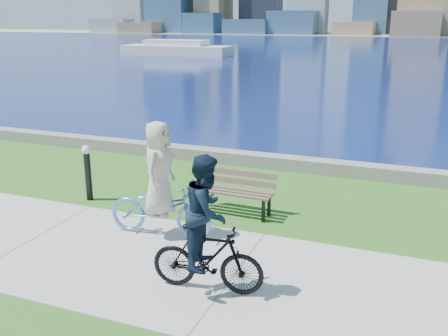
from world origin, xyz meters
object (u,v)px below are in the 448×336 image
(park_bench, at_px, (235,188))
(cyclist_woman, at_px, (160,194))
(cyclist_man, at_px, (207,236))
(bollard_lamp, at_px, (88,169))

(park_bench, xyz_separation_m, cyclist_woman, (-0.89, -1.65, 0.30))
(park_bench, distance_m, cyclist_woman, 1.90)
(park_bench, distance_m, cyclist_man, 3.30)
(bollard_lamp, bearing_deg, cyclist_man, -33.46)
(cyclist_man, bearing_deg, park_bench, 6.65)
(bollard_lamp, relative_size, cyclist_woman, 0.58)
(park_bench, relative_size, bollard_lamp, 1.34)
(bollard_lamp, distance_m, cyclist_man, 4.92)
(cyclist_woman, bearing_deg, cyclist_man, -138.41)
(park_bench, bearing_deg, cyclist_woman, -117.01)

